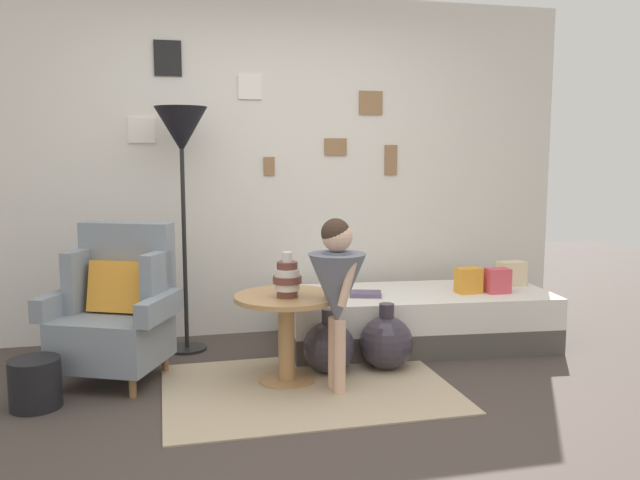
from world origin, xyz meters
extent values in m
plane|color=#423833|center=(0.00, 0.00, 0.00)|extent=(12.00, 12.00, 0.00)
cube|color=silver|center=(0.00, 1.95, 1.30)|extent=(4.80, 0.10, 2.60)
cube|color=olive|center=(0.97, 1.90, 1.35)|extent=(0.10, 0.02, 0.24)
cube|color=#62625B|center=(0.97, 1.89, 1.35)|extent=(0.08, 0.01, 0.19)
cube|color=white|center=(-0.96, 1.90, 1.57)|extent=(0.19, 0.02, 0.18)
cube|color=beige|center=(-0.96, 1.89, 1.57)|extent=(0.15, 0.01, 0.14)
cube|color=black|center=(-0.76, 1.90, 2.09)|extent=(0.20, 0.02, 0.25)
cube|color=#B2B2A7|center=(-0.76, 1.89, 2.09)|extent=(0.15, 0.01, 0.20)
cube|color=white|center=(-0.16, 1.90, 1.90)|extent=(0.18, 0.02, 0.18)
cube|color=silver|center=(-0.16, 1.89, 1.90)|extent=(0.14, 0.01, 0.14)
cube|color=olive|center=(-0.02, 1.90, 1.31)|extent=(0.08, 0.02, 0.14)
cube|color=gray|center=(-0.02, 1.89, 1.31)|extent=(0.06, 0.01, 0.11)
cube|color=olive|center=(0.51, 1.90, 1.46)|extent=(0.18, 0.02, 0.13)
cube|color=gray|center=(0.51, 1.89, 1.46)|extent=(0.14, 0.01, 0.10)
cube|color=olive|center=(0.79, 1.90, 1.80)|extent=(0.19, 0.02, 0.18)
cube|color=#9A9A95|center=(0.79, 1.89, 1.80)|extent=(0.15, 0.01, 0.14)
cube|color=tan|center=(-0.02, 0.57, 0.01)|extent=(1.71, 1.25, 0.01)
cylinder|color=olive|center=(-1.47, 0.88, 0.06)|extent=(0.04, 0.04, 0.12)
cylinder|color=olive|center=(-1.04, 0.68, 0.06)|extent=(0.04, 0.04, 0.12)
cylinder|color=olive|center=(-1.29, 1.28, 0.06)|extent=(0.04, 0.04, 0.12)
cylinder|color=olive|center=(-0.85, 1.08, 0.06)|extent=(0.04, 0.04, 0.12)
cube|color=gray|center=(-1.16, 0.98, 0.27)|extent=(0.78, 0.76, 0.30)
cube|color=gray|center=(-1.07, 1.19, 0.70)|extent=(0.60, 0.38, 0.55)
cube|color=gray|center=(-1.36, 1.18, 0.61)|extent=(0.20, 0.31, 0.39)
cube|color=gray|center=(-0.88, 0.96, 0.61)|extent=(0.20, 0.31, 0.39)
cube|color=gray|center=(-1.47, 1.10, 0.49)|extent=(0.29, 0.50, 0.14)
cube|color=gray|center=(-0.87, 0.82, 0.49)|extent=(0.29, 0.50, 0.14)
cube|color=orange|center=(-1.12, 1.07, 0.58)|extent=(0.40, 0.30, 0.33)
cube|color=#4C4742|center=(0.97, 1.27, 0.09)|extent=(1.96, 0.97, 0.18)
cube|color=silver|center=(0.97, 1.27, 0.29)|extent=(1.96, 0.97, 0.22)
cube|color=beige|center=(1.75, 1.33, 0.49)|extent=(0.21, 0.13, 0.18)
cube|color=#D64C56|center=(1.51, 1.10, 0.49)|extent=(0.17, 0.13, 0.18)
cube|color=orange|center=(1.31, 1.15, 0.49)|extent=(0.18, 0.13, 0.18)
cylinder|color=tan|center=(-0.12, 0.72, 0.01)|extent=(0.35, 0.35, 0.02)
cylinder|color=tan|center=(-0.12, 0.72, 0.27)|extent=(0.10, 0.10, 0.50)
cylinder|color=tan|center=(-0.12, 0.72, 0.53)|extent=(0.64, 0.64, 0.03)
cylinder|color=brown|center=(-0.12, 0.66, 0.57)|extent=(0.13, 0.13, 0.04)
cylinder|color=silver|center=(-0.12, 0.66, 0.61)|extent=(0.15, 0.15, 0.04)
cylinder|color=brown|center=(-0.12, 0.66, 0.66)|extent=(0.17, 0.17, 0.04)
cylinder|color=silver|center=(-0.12, 0.66, 0.70)|extent=(0.15, 0.15, 0.04)
cylinder|color=brown|center=(-0.12, 0.66, 0.74)|extent=(0.13, 0.13, 0.04)
cylinder|color=silver|center=(-0.12, 0.66, 0.79)|extent=(0.06, 0.06, 0.06)
cylinder|color=black|center=(-0.69, 1.55, 0.01)|extent=(0.28, 0.28, 0.02)
cylinder|color=black|center=(-0.69, 1.55, 0.83)|extent=(0.03, 0.03, 1.63)
cone|color=black|center=(-0.69, 1.55, 1.57)|extent=(0.36, 0.36, 0.32)
cylinder|color=#D8AD8E|center=(0.14, 0.44, 0.22)|extent=(0.07, 0.07, 0.44)
cylinder|color=#D8AD8E|center=(0.14, 0.54, 0.22)|extent=(0.07, 0.07, 0.44)
cone|color=slate|center=(0.14, 0.49, 0.62)|extent=(0.34, 0.34, 0.42)
cylinder|color=slate|center=(0.14, 0.49, 0.76)|extent=(0.17, 0.17, 0.16)
cylinder|color=#D8AD8E|center=(0.17, 0.37, 0.68)|extent=(0.12, 0.06, 0.28)
cylinder|color=#D8AD8E|center=(0.15, 0.61, 0.68)|extent=(0.12, 0.06, 0.28)
sphere|color=#D8AD8E|center=(0.14, 0.49, 0.93)|extent=(0.18, 0.18, 0.18)
sphere|color=#38281E|center=(0.13, 0.49, 0.95)|extent=(0.17, 0.17, 0.17)
cube|color=#5D5170|center=(0.55, 1.22, 0.42)|extent=(0.26, 0.22, 0.03)
sphere|color=#332D38|center=(0.18, 0.82, 0.17)|extent=(0.34, 0.34, 0.34)
cylinder|color=#332D38|center=(0.18, 0.82, 0.38)|extent=(0.09, 0.09, 0.09)
sphere|color=#332D38|center=(0.56, 0.81, 0.18)|extent=(0.35, 0.35, 0.35)
cylinder|color=#332D38|center=(0.56, 0.81, 0.39)|extent=(0.10, 0.10, 0.09)
cylinder|color=black|center=(-1.56, 0.64, 0.14)|extent=(0.28, 0.28, 0.28)
camera|label=1|loc=(-0.85, -3.15, 1.41)|focal=36.98mm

